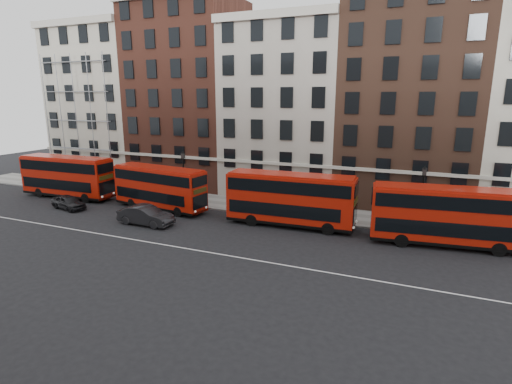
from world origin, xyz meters
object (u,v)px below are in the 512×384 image
at_px(bus_b, 159,187).
at_px(bus_c, 290,198).
at_px(bus_d, 445,215).
at_px(bus_a, 67,176).
at_px(car_rear, 69,202).
at_px(car_front, 146,215).

xyz_separation_m(bus_b, bus_c, (13.49, -0.01, 0.19)).
xyz_separation_m(bus_c, bus_d, (12.09, -0.00, -0.06)).
relative_size(bus_b, bus_d, 0.95).
distance_m(bus_b, bus_c, 13.49).
bearing_deg(bus_a, bus_b, -1.49).
height_order(bus_a, bus_b, bus_a).
relative_size(bus_b, car_rear, 2.53).
bearing_deg(bus_c, car_front, -161.31).
distance_m(bus_a, bus_d, 37.85).
height_order(bus_c, bus_d, bus_c).
bearing_deg(bus_a, car_front, -19.45).
xyz_separation_m(bus_a, car_front, (14.07, -4.55, -1.62)).
bearing_deg(bus_c, bus_b, 177.39).
height_order(bus_b, car_rear, bus_b).
bearing_deg(car_front, bus_c, -67.93).
distance_m(bus_a, car_rear, 5.47).
relative_size(bus_a, bus_d, 1.01).
bearing_deg(bus_a, car_rear, -44.02).
height_order(bus_b, bus_c, bus_c).
bearing_deg(bus_b, bus_a, -172.14).
distance_m(bus_c, bus_d, 12.09).
xyz_separation_m(bus_d, car_front, (-23.79, -4.55, -1.57)).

